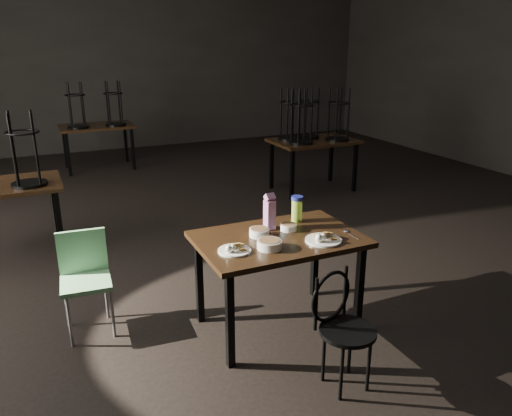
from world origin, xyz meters
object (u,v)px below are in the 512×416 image
main_table (278,247)px  juice_carton (270,212)px  water_bottle (297,209)px  school_chair (85,273)px  bentwood_chair (341,321)px

main_table → juice_carton: 0.27m
water_bottle → school_chair: 1.69m
bentwood_chair → water_bottle: bearing=62.4°
water_bottle → bentwood_chair: (-0.22, -0.99, -0.41)m
main_table → school_chair: (-1.33, 0.59, -0.21)m
main_table → water_bottle: water_bottle is taller
main_table → bentwood_chair: 0.79m
juice_carton → school_chair: size_ratio=0.37×
bentwood_chair → juice_carton: bearing=77.9°
bentwood_chair → school_chair: school_chair is taller
juice_carton → school_chair: bearing=162.9°
main_table → juice_carton: (0.01, 0.17, 0.21)m
juice_carton → water_bottle: bearing=12.1°
water_bottle → bentwood_chair: 1.10m
main_table → school_chair: school_chair is taller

